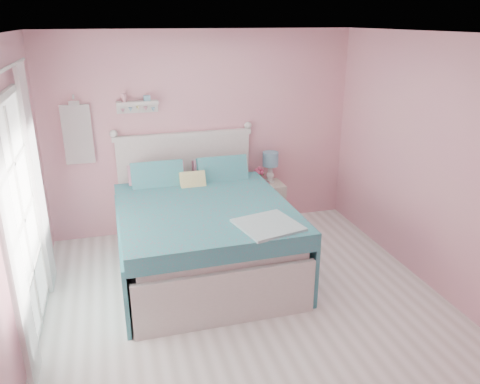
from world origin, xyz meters
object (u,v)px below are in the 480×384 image
bed (202,233)px  vase (259,179)px  teacup (266,184)px  table_lamp (270,161)px  nightstand (267,204)px

bed → vase: size_ratio=17.16×
bed → vase: 1.40m
teacup → table_lamp: bearing=57.6°
table_lamp → teacup: (-0.12, -0.19, -0.25)m
nightstand → vase: (-0.11, 0.03, 0.37)m
bed → table_lamp: bearing=39.8°
table_lamp → bed: bearing=-139.5°
bed → teacup: (1.03, 0.79, 0.21)m
nightstand → vase: 0.38m
vase → teacup: size_ratio=1.31×
nightstand → teacup: bearing=-115.8°
table_lamp → vase: 0.28m
nightstand → table_lamp: bearing=44.1°
teacup → bed: bearing=-142.5°
vase → bed: bearing=-135.9°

